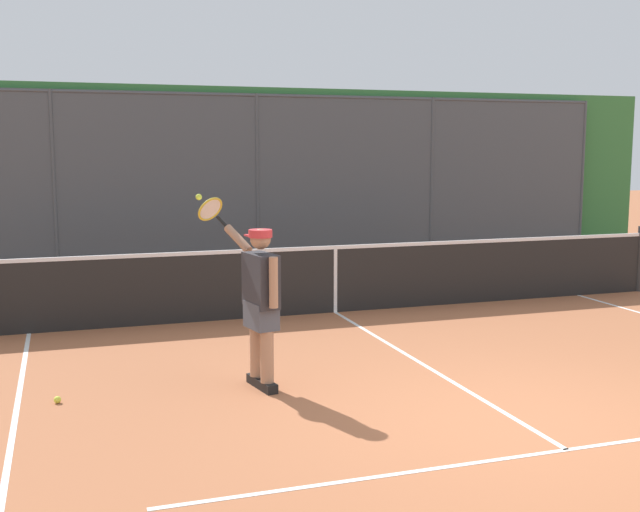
# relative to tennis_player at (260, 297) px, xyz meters

# --- Properties ---
(ground_plane) EXTENTS (60.00, 60.00, 0.00)m
(ground_plane) POSITION_rel_tennis_player_xyz_m (-1.87, 1.66, -0.90)
(ground_plane) COLOR #A8603D
(court_line_markings) EXTENTS (8.28, 9.87, 0.01)m
(court_line_markings) POSITION_rel_tennis_player_xyz_m (-1.87, 2.61, -0.90)
(court_line_markings) COLOR white
(court_line_markings) RESTS_ON ground
(fence_backdrop) EXTENTS (18.05, 1.37, 3.51)m
(fence_backdrop) POSITION_rel_tennis_player_xyz_m (-1.87, -8.31, 0.84)
(fence_backdrop) COLOR #474C51
(fence_backdrop) RESTS_ON ground
(tennis_net) EXTENTS (10.63, 0.09, 1.07)m
(tennis_net) POSITION_rel_tennis_player_xyz_m (-1.87, -3.10, -0.41)
(tennis_net) COLOR #2D2D2D
(tennis_net) RESTS_ON ground
(tennis_player) EXTENTS (0.66, 1.27, 1.86)m
(tennis_player) POSITION_rel_tennis_player_xyz_m (0.00, 0.00, 0.00)
(tennis_player) COLOR black
(tennis_player) RESTS_ON ground
(tennis_ball_by_sideline) EXTENTS (0.07, 0.07, 0.07)m
(tennis_ball_by_sideline) POSITION_rel_tennis_player_xyz_m (1.89, -0.12, -0.87)
(tennis_ball_by_sideline) COLOR #D6E042
(tennis_ball_by_sideline) RESTS_ON ground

